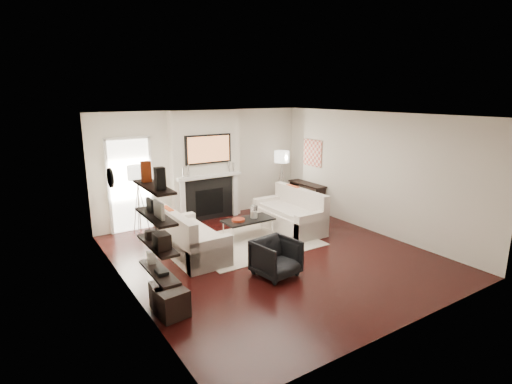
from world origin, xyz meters
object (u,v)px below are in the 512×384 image
armchair (276,256)px  ottoman_near (166,296)px  loveseat_left_base (192,245)px  lamp_right_shade (282,157)px  lamp_left_shade (137,173)px  loveseat_right_base (289,220)px  coffee_table (248,220)px

armchair → ottoman_near: size_ratio=1.77×
loveseat_left_base → ottoman_near: loveseat_left_base is taller
loveseat_left_base → lamp_right_shade: 3.96m
armchair → loveseat_left_base: bearing=110.0°
lamp_left_shade → lamp_right_shade: bearing=1.5°
loveseat_right_base → armchair: 2.48m
lamp_left_shade → loveseat_right_base: bearing=-23.6°
loveseat_left_base → lamp_left_shade: 2.05m
lamp_right_shade → loveseat_left_base: bearing=-154.0°
coffee_table → lamp_right_shade: lamp_right_shade is taller
coffee_table → ottoman_near: (-2.59, -1.90, -0.20)m
lamp_left_shade → ottoman_near: size_ratio=1.00×
loveseat_left_base → lamp_left_shade: lamp_left_shade is taller
loveseat_left_base → armchair: bearing=-61.9°
loveseat_right_base → armchair: size_ratio=2.55×
lamp_right_shade → ottoman_near: 5.73m
loveseat_left_base → armchair: size_ratio=2.55×
loveseat_left_base → ottoman_near: (-1.14, -1.65, -0.01)m
loveseat_right_base → lamp_right_shade: size_ratio=4.50×
armchair → lamp_left_shade: lamp_left_shade is taller
loveseat_left_base → ottoman_near: size_ratio=4.50×
armchair → lamp_right_shade: 4.26m
armchair → lamp_right_shade: lamp_right_shade is taller
coffee_table → lamp_right_shade: bearing=36.0°
lamp_left_shade → ottoman_near: lamp_left_shade is taller
lamp_right_shade → ottoman_near: size_ratio=1.00×
lamp_right_shade → ottoman_near: lamp_right_shade is taller
loveseat_left_base → armchair: (0.86, -1.61, 0.14)m
loveseat_right_base → loveseat_left_base: bearing=-175.3°
coffee_table → lamp_left_shade: (-1.97, 1.29, 1.05)m
lamp_left_shade → ottoman_near: (-0.62, -3.20, -1.25)m
coffee_table → ottoman_near: bearing=-143.8°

